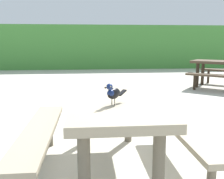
# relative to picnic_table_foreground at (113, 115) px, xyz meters

# --- Properties ---
(ground_plane) EXTENTS (60.00, 60.00, 0.00)m
(ground_plane) POSITION_rel_picnic_table_foreground_xyz_m (0.28, 0.22, -0.56)
(ground_plane) COLOR beige
(hedge_wall) EXTENTS (28.00, 2.08, 2.02)m
(hedge_wall) POSITION_rel_picnic_table_foreground_xyz_m (0.28, 10.53, 0.45)
(hedge_wall) COLOR #428438
(hedge_wall) RESTS_ON ground
(picnic_table_foreground) EXTENTS (1.69, 1.80, 0.74)m
(picnic_table_foreground) POSITION_rel_picnic_table_foreground_xyz_m (0.00, 0.00, 0.00)
(picnic_table_foreground) COLOR gray
(picnic_table_foreground) RESTS_ON ground
(bird_grackle) EXTENTS (0.21, 0.23, 0.18)m
(bird_grackle) POSITION_rel_picnic_table_foreground_xyz_m (-0.03, -0.36, 0.29)
(bird_grackle) COLOR black
(bird_grackle) RESTS_ON picnic_table_foreground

